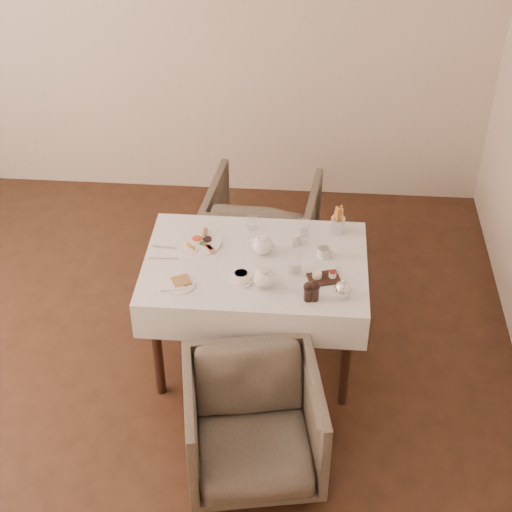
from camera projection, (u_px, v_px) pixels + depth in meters
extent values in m
plane|color=black|center=(143.00, 416.00, 4.55)|extent=(5.00, 5.00, 0.00)
plane|color=beige|center=(192.00, 16.00, 5.65)|extent=(4.50, 0.00, 4.50)
cube|color=black|center=(255.00, 266.00, 4.51)|extent=(1.20, 0.80, 0.04)
cube|color=white|center=(255.00, 277.00, 4.56)|extent=(1.28, 0.88, 0.23)
cylinder|color=black|center=(176.00, 275.00, 5.03)|extent=(0.06, 0.06, 0.70)
cylinder|color=black|center=(344.00, 283.00, 4.97)|extent=(0.06, 0.06, 0.70)
cylinder|color=black|center=(157.00, 349.00, 4.50)|extent=(0.06, 0.06, 0.70)
cylinder|color=black|center=(346.00, 359.00, 4.43)|extent=(0.06, 0.06, 0.70)
imported|color=#494036|center=(253.00, 425.00, 4.08)|extent=(0.81, 0.83, 0.65)
imported|color=#494036|center=(263.00, 228.00, 5.46)|extent=(0.81, 0.83, 0.68)
cylinder|color=white|center=(198.00, 244.00, 4.61)|extent=(0.27, 0.27, 0.01)
ellipsoid|color=#C84324|center=(197.00, 237.00, 4.64)|extent=(0.07, 0.06, 0.02)
cylinder|color=brown|center=(204.00, 234.00, 4.66)|extent=(0.02, 0.10, 0.02)
cylinder|color=black|center=(207.00, 239.00, 4.63)|extent=(0.05, 0.05, 0.02)
cube|color=maroon|center=(209.00, 248.00, 4.57)|extent=(0.08, 0.09, 0.01)
ellipsoid|color=#264C19|center=(203.00, 243.00, 4.60)|extent=(0.05, 0.04, 0.02)
cylinder|color=white|center=(179.00, 284.00, 4.32)|extent=(0.19, 0.19, 0.01)
cube|color=brown|center=(181.00, 281.00, 4.32)|extent=(0.13, 0.12, 0.01)
cube|color=white|center=(173.00, 285.00, 4.30)|extent=(0.14, 0.11, 0.02)
cylinder|color=white|center=(295.00, 239.00, 4.59)|extent=(0.07, 0.07, 0.08)
cylinder|color=white|center=(241.00, 281.00, 4.34)|extent=(0.13, 0.13, 0.01)
cylinder|color=white|center=(241.00, 277.00, 4.32)|extent=(0.10, 0.10, 0.05)
cylinder|color=#A7834B|center=(241.00, 273.00, 4.30)|extent=(0.07, 0.07, 0.00)
cylinder|color=white|center=(323.00, 256.00, 4.52)|extent=(0.12, 0.12, 0.01)
cylinder|color=white|center=(324.00, 252.00, 4.50)|extent=(0.09, 0.09, 0.05)
cylinder|color=#A7834B|center=(324.00, 248.00, 4.49)|extent=(0.07, 0.07, 0.00)
cylinder|color=silver|center=(252.00, 223.00, 4.72)|extent=(0.08, 0.08, 0.09)
cylinder|color=silver|center=(295.00, 265.00, 4.38)|extent=(0.10, 0.10, 0.10)
cylinder|color=silver|center=(303.00, 227.00, 4.67)|extent=(0.09, 0.09, 0.10)
cube|color=black|center=(324.00, 278.00, 4.35)|extent=(0.20, 0.16, 0.02)
cylinder|color=white|center=(317.00, 275.00, 4.34)|extent=(0.05, 0.05, 0.03)
cylinder|color=maroon|center=(333.00, 275.00, 4.34)|extent=(0.04, 0.04, 0.03)
cylinder|color=silver|center=(338.00, 225.00, 4.68)|extent=(0.08, 0.08, 0.10)
cube|color=silver|center=(169.00, 248.00, 4.58)|extent=(0.20, 0.04, 0.00)
cube|color=silver|center=(163.00, 258.00, 4.50)|extent=(0.17, 0.02, 0.00)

